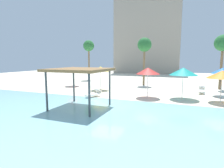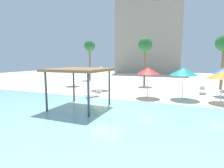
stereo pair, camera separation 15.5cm
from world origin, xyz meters
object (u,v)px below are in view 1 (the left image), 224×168
(beach_umbrella_blue_4, at_px, (223,71))
(lounge_chair_0, at_px, (94,93))
(beach_umbrella_teal_3, at_px, (183,71))
(beach_umbrella_yellow_2, at_px, (101,69))
(palm_tree_0, at_px, (89,47))
(beach_umbrella_red_5, at_px, (73,69))
(beach_umbrella_orange_1, at_px, (222,74))
(palm_tree_2, at_px, (223,44))
(palm_tree_3, at_px, (144,46))
(lounge_chair_1, at_px, (202,90))
(shade_pavilion, at_px, (80,71))
(beach_umbrella_red_6, at_px, (148,71))

(beach_umbrella_blue_4, distance_m, lounge_chair_0, 12.52)
(beach_umbrella_blue_4, bearing_deg, beach_umbrella_teal_3, -142.23)
(beach_umbrella_yellow_2, xyz_separation_m, palm_tree_0, (-6.59, 9.24, 3.31))
(beach_umbrella_teal_3, relative_size, beach_umbrella_red_5, 1.08)
(beach_umbrella_orange_1, relative_size, palm_tree_2, 0.41)
(beach_umbrella_yellow_2, bearing_deg, beach_umbrella_blue_4, 4.94)
(lounge_chair_0, distance_m, palm_tree_3, 11.31)
(beach_umbrella_teal_3, xyz_separation_m, lounge_chair_1, (1.91, 3.54, -2.13))
(shade_pavilion, distance_m, beach_umbrella_red_6, 6.85)
(beach_umbrella_blue_4, distance_m, palm_tree_3, 10.21)
(lounge_chair_0, xyz_separation_m, palm_tree_3, (2.70, 9.76, 5.04))
(beach_umbrella_teal_3, height_order, beach_umbrella_red_5, beach_umbrella_teal_3)
(beach_umbrella_red_6, bearing_deg, palm_tree_3, 103.95)
(beach_umbrella_teal_3, relative_size, palm_tree_2, 0.44)
(beach_umbrella_red_5, relative_size, palm_tree_0, 0.37)
(beach_umbrella_orange_1, bearing_deg, beach_umbrella_teal_3, 173.37)
(beach_umbrella_yellow_2, height_order, beach_umbrella_red_5, beach_umbrella_yellow_2)
(beach_umbrella_blue_4, bearing_deg, beach_umbrella_orange_1, -100.28)
(beach_umbrella_teal_3, height_order, lounge_chair_0, beach_umbrella_teal_3)
(beach_umbrella_blue_4, bearing_deg, palm_tree_3, 151.07)
(palm_tree_0, height_order, palm_tree_3, palm_tree_0)
(beach_umbrella_orange_1, relative_size, beach_umbrella_blue_4, 0.97)
(beach_umbrella_blue_4, height_order, beach_umbrella_red_5, beach_umbrella_blue_4)
(shade_pavilion, height_order, palm_tree_0, palm_tree_0)
(beach_umbrella_red_6, relative_size, palm_tree_3, 0.43)
(beach_umbrella_red_5, xyz_separation_m, lounge_chair_1, (15.57, 0.32, -1.98))
(lounge_chair_1, height_order, palm_tree_3, palm_tree_3)
(beach_umbrella_teal_3, relative_size, palm_tree_3, 0.43)
(beach_umbrella_orange_1, distance_m, palm_tree_0, 21.90)
(palm_tree_2, bearing_deg, beach_umbrella_yellow_2, -157.25)
(lounge_chair_0, bearing_deg, shade_pavilion, 25.18)
(shade_pavilion, distance_m, lounge_chair_1, 13.33)
(beach_umbrella_yellow_2, height_order, lounge_chair_1, beach_umbrella_yellow_2)
(lounge_chair_0, bearing_deg, beach_umbrella_red_6, 122.47)
(beach_umbrella_yellow_2, distance_m, beach_umbrella_red_5, 5.00)
(shade_pavilion, distance_m, palm_tree_0, 19.47)
(beach_umbrella_blue_4, bearing_deg, beach_umbrella_red_5, 178.39)
(beach_umbrella_yellow_2, xyz_separation_m, beach_umbrella_red_5, (-4.75, 1.56, -0.13))
(beach_umbrella_red_5, distance_m, palm_tree_2, 18.47)
(palm_tree_2, distance_m, palm_tree_3, 9.18)
(shade_pavilion, xyz_separation_m, lounge_chair_0, (-0.93, 3.96, -2.36))
(palm_tree_0, bearing_deg, beach_umbrella_blue_4, -23.21)
(beach_umbrella_yellow_2, bearing_deg, beach_umbrella_red_5, 161.83)
(beach_umbrella_red_6, height_order, lounge_chair_0, beach_umbrella_red_6)
(beach_umbrella_orange_1, xyz_separation_m, lounge_chair_1, (-1.06, 3.89, -1.97))
(lounge_chair_0, bearing_deg, beach_umbrella_orange_1, 112.34)
(beach_umbrella_red_5, bearing_deg, beach_umbrella_orange_1, -12.10)
(shade_pavilion, relative_size, beach_umbrella_orange_1, 1.49)
(beach_umbrella_orange_1, xyz_separation_m, palm_tree_3, (-8.01, 7.81, 3.06))
(lounge_chair_1, bearing_deg, beach_umbrella_yellow_2, -74.98)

